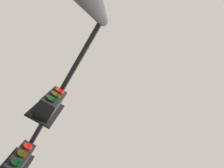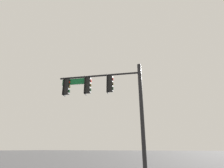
{
  "view_description": "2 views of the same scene",
  "coord_description": "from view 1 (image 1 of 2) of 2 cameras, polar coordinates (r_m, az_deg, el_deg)",
  "views": [
    {
      "loc": [
        -6.34,
        -6.05,
        1.59
      ],
      "look_at": [
        -5.14,
        -6.43,
        7.37
      ],
      "focal_mm": 35.0,
      "sensor_mm": 36.0,
      "label": 1
    },
    {
      "loc": [
        -9.55,
        4.82,
        1.8
      ],
      "look_at": [
        -4.91,
        -5.02,
        5.84
      ],
      "focal_mm": 28.0,
      "sensor_mm": 36.0,
      "label": 2
    }
  ],
  "objects": [
    {
      "name": "signal_pole_near",
      "position": [
        3.94,
        -19.49,
        -9.26
      ],
      "size": [
        5.72,
        1.68,
        7.24
      ],
      "color": "black",
      "rests_on": "ground_plane"
    }
  ]
}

